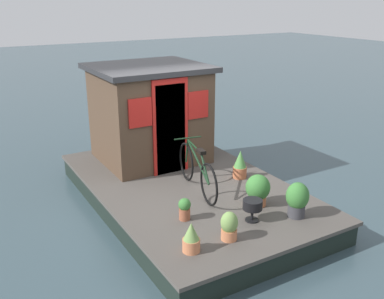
# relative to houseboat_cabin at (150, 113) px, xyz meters

# --- Properties ---
(ground_plane) EXTENTS (60.00, 60.00, 0.00)m
(ground_plane) POSITION_rel_houseboat_cabin_xyz_m (-1.48, 0.00, -1.39)
(ground_plane) COLOR #384C54
(houseboat_deck) EXTENTS (5.18, 3.14, 0.42)m
(houseboat_deck) POSITION_rel_houseboat_cabin_xyz_m (-1.48, 0.00, -1.18)
(houseboat_deck) COLOR #4C4742
(houseboat_deck) RESTS_ON ground_plane
(houseboat_cabin) EXTENTS (1.96, 2.17, 1.92)m
(houseboat_cabin) POSITION_rel_houseboat_cabin_xyz_m (0.00, 0.00, 0.00)
(houseboat_cabin) COLOR #4C3828
(houseboat_cabin) RESTS_ON houseboat_deck
(bicycle) EXTENTS (1.76, 0.50, 0.84)m
(bicycle) POSITION_rel_houseboat_cabin_xyz_m (-1.87, 0.02, -0.58)
(bicycle) COLOR black
(bicycle) RESTS_ON houseboat_deck
(potted_plant_fern) EXTENTS (0.35, 0.35, 0.55)m
(potted_plant_fern) POSITION_rel_houseboat_cabin_xyz_m (-3.42, -0.82, -0.68)
(potted_plant_fern) COLOR #38383D
(potted_plant_fern) RESTS_ON houseboat_deck
(potted_plant_basil) EXTENTS (0.39, 0.39, 0.52)m
(potted_plant_basil) POSITION_rel_houseboat_cabin_xyz_m (-2.81, -0.56, -0.70)
(potted_plant_basil) COLOR #B2603D
(potted_plant_basil) RESTS_ON houseboat_deck
(potted_plant_rosemary) EXTENTS (0.24, 0.24, 0.42)m
(potted_plant_rosemary) POSITION_rel_houseboat_cabin_xyz_m (-3.44, 1.05, -0.77)
(potted_plant_rosemary) COLOR #C6754C
(potted_plant_rosemary) RESTS_ON houseboat_deck
(potted_plant_lavender) EXTENTS (0.24, 0.24, 0.42)m
(potted_plant_lavender) POSITION_rel_houseboat_cabin_xyz_m (-3.45, 0.45, -0.77)
(potted_plant_lavender) COLOR #C6754C
(potted_plant_lavender) RESTS_ON houseboat_deck
(potted_plant_ivy) EXTENTS (0.26, 0.26, 0.53)m
(potted_plant_ivy) POSITION_rel_houseboat_cabin_xyz_m (-1.76, -0.98, -0.72)
(potted_plant_ivy) COLOR #B2603D
(potted_plant_ivy) RESTS_ON houseboat_deck
(potted_plant_thyme) EXTENTS (0.19, 0.19, 0.34)m
(potted_plant_thyme) POSITION_rel_houseboat_cabin_xyz_m (-2.64, 0.69, -0.79)
(potted_plant_thyme) COLOR #935138
(potted_plant_thyme) RESTS_ON houseboat_deck
(charcoal_grill) EXTENTS (0.29, 0.29, 0.34)m
(charcoal_grill) POSITION_rel_houseboat_cabin_xyz_m (-3.19, -0.16, -0.73)
(charcoal_grill) COLOR black
(charcoal_grill) RESTS_ON houseboat_deck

